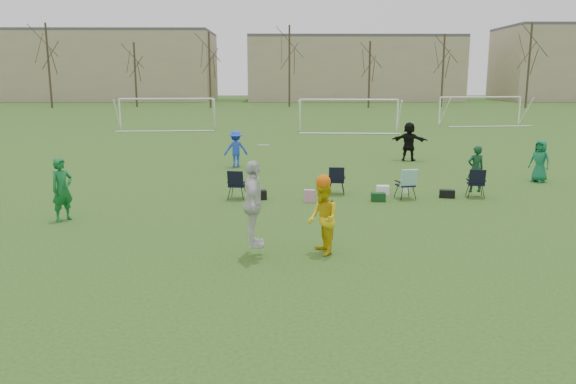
{
  "coord_description": "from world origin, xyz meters",
  "views": [
    {
      "loc": [
        -0.94,
        -10.39,
        3.89
      ],
      "look_at": [
        -0.82,
        2.7,
        1.25
      ],
      "focal_mm": 35.0,
      "sensor_mm": 36.0,
      "label": 1
    }
  ],
  "objects_px": {
    "fielder_green_near": "(62,189)",
    "goal_mid": "(349,106)",
    "fielder_green_far": "(540,161)",
    "goal_right": "(481,103)",
    "fielder_black": "(409,141)",
    "fielder_blue": "(236,149)",
    "goal_left": "(167,105)",
    "center_contest": "(285,210)"
  },
  "relations": [
    {
      "from": "goal_right",
      "to": "center_contest",
      "type": "bearing_deg",
      "value": -122.95
    },
    {
      "from": "fielder_green_near",
      "to": "fielder_green_far",
      "type": "bearing_deg",
      "value": -35.11
    },
    {
      "from": "fielder_blue",
      "to": "fielder_green_far",
      "type": "height_order",
      "value": "fielder_blue"
    },
    {
      "from": "fielder_blue",
      "to": "goal_left",
      "type": "xyz_separation_m",
      "value": [
        -6.94,
        19.32,
        1.11
      ]
    },
    {
      "from": "fielder_green_near",
      "to": "goal_mid",
      "type": "xyz_separation_m",
      "value": [
        11.08,
        27.06,
        1.04
      ]
    },
    {
      "from": "center_contest",
      "to": "fielder_black",
      "type": "bearing_deg",
      "value": 67.91
    },
    {
      "from": "goal_mid",
      "to": "goal_right",
      "type": "distance_m",
      "value": 13.42
    },
    {
      "from": "fielder_green_far",
      "to": "goal_right",
      "type": "relative_size",
      "value": 0.22
    },
    {
      "from": "fielder_blue",
      "to": "goal_right",
      "type": "height_order",
      "value": "goal_right"
    },
    {
      "from": "fielder_green_far",
      "to": "goal_mid",
      "type": "bearing_deg",
      "value": 154.3
    },
    {
      "from": "fielder_green_near",
      "to": "goal_mid",
      "type": "height_order",
      "value": "goal_mid"
    },
    {
      "from": "fielder_green_near",
      "to": "goal_mid",
      "type": "relative_size",
      "value": 0.24
    },
    {
      "from": "goal_right",
      "to": "fielder_green_near",
      "type": "bearing_deg",
      "value": -132.92
    },
    {
      "from": "fielder_green_near",
      "to": "goal_left",
      "type": "bearing_deg",
      "value": 40.37
    },
    {
      "from": "fielder_green_far",
      "to": "goal_left",
      "type": "relative_size",
      "value": 0.22
    },
    {
      "from": "goal_mid",
      "to": "goal_right",
      "type": "height_order",
      "value": "same"
    },
    {
      "from": "fielder_black",
      "to": "center_contest",
      "type": "bearing_deg",
      "value": 90.44
    },
    {
      "from": "fielder_black",
      "to": "fielder_green_far",
      "type": "bearing_deg",
      "value": 145.62
    },
    {
      "from": "fielder_blue",
      "to": "fielder_green_far",
      "type": "xyz_separation_m",
      "value": [
        11.99,
        -3.83,
        -0.01
      ]
    },
    {
      "from": "goal_mid",
      "to": "fielder_green_near",
      "type": "bearing_deg",
      "value": -108.26
    },
    {
      "from": "fielder_green_near",
      "to": "fielder_black",
      "type": "relative_size",
      "value": 0.94
    },
    {
      "from": "goal_mid",
      "to": "fielder_black",
      "type": "bearing_deg",
      "value": -81.65
    },
    {
      "from": "fielder_green_near",
      "to": "goal_mid",
      "type": "bearing_deg",
      "value": 12.36
    },
    {
      "from": "center_contest",
      "to": "goal_right",
      "type": "relative_size",
      "value": 0.34
    },
    {
      "from": "fielder_blue",
      "to": "goal_right",
      "type": "distance_m",
      "value": 30.14
    },
    {
      "from": "fielder_blue",
      "to": "goal_left",
      "type": "distance_m",
      "value": 20.56
    },
    {
      "from": "fielder_black",
      "to": "goal_right",
      "type": "distance_m",
      "value": 23.98
    },
    {
      "from": "goal_left",
      "to": "goal_right",
      "type": "height_order",
      "value": "same"
    },
    {
      "from": "center_contest",
      "to": "goal_mid",
      "type": "xyz_separation_m",
      "value": [
        4.89,
        30.31,
        0.88
      ]
    },
    {
      "from": "fielder_green_near",
      "to": "fielder_green_far",
      "type": "xyz_separation_m",
      "value": [
        16.01,
        5.91,
        -0.07
      ]
    },
    {
      "from": "fielder_green_far",
      "to": "goal_mid",
      "type": "height_order",
      "value": "goal_mid"
    },
    {
      "from": "fielder_green_near",
      "to": "goal_right",
      "type": "height_order",
      "value": "goal_right"
    },
    {
      "from": "fielder_green_far",
      "to": "fielder_black",
      "type": "distance_m",
      "value": 6.9
    },
    {
      "from": "goal_mid",
      "to": "goal_right",
      "type": "xyz_separation_m",
      "value": [
        12.0,
        6.0,
        0.0
      ]
    },
    {
      "from": "center_contest",
      "to": "goal_mid",
      "type": "bearing_deg",
      "value": 80.83
    },
    {
      "from": "fielder_green_near",
      "to": "goal_mid",
      "type": "distance_m",
      "value": 29.26
    },
    {
      "from": "fielder_blue",
      "to": "fielder_black",
      "type": "xyz_separation_m",
      "value": [
        8.23,
        1.95,
        0.12
      ]
    },
    {
      "from": "goal_left",
      "to": "center_contest",
      "type": "bearing_deg",
      "value": -79.26
    },
    {
      "from": "center_contest",
      "to": "goal_right",
      "type": "bearing_deg",
      "value": 65.05
    },
    {
      "from": "fielder_green_near",
      "to": "fielder_green_far",
      "type": "relative_size",
      "value": 1.09
    },
    {
      "from": "fielder_green_near",
      "to": "center_contest",
      "type": "height_order",
      "value": "center_contest"
    },
    {
      "from": "fielder_green_near",
      "to": "fielder_green_far",
      "type": "height_order",
      "value": "fielder_green_near"
    }
  ]
}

